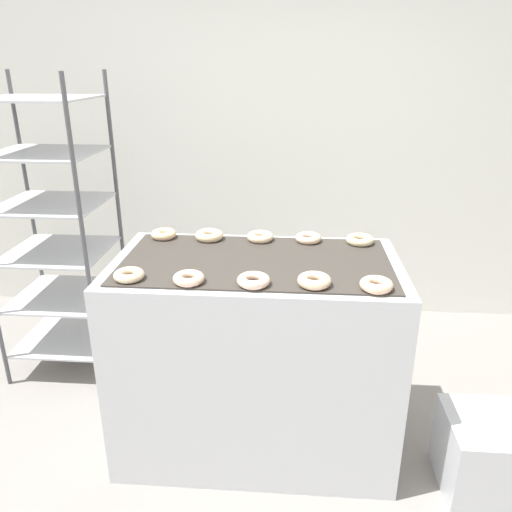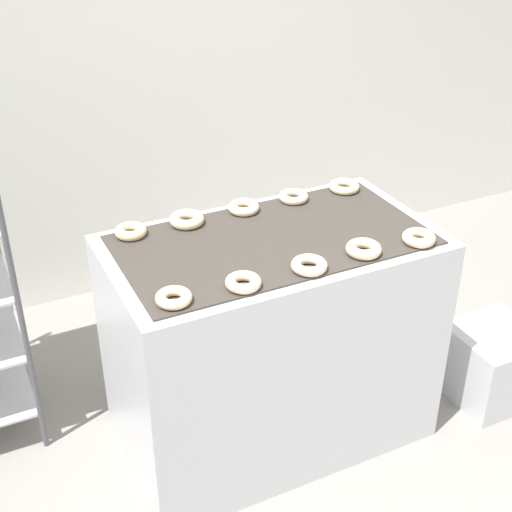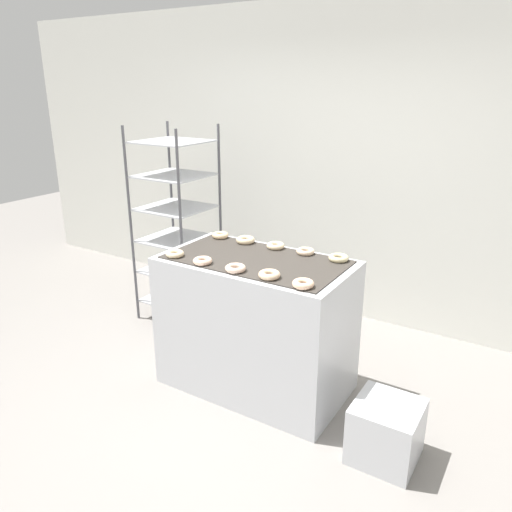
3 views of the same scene
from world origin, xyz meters
name	(u,v)px [view 2 (image 2 of 3)]	position (x,y,z in m)	size (l,w,h in m)	color
wall_back	(142,46)	(0.00, 2.12, 1.40)	(8.00, 0.05, 2.80)	silver
fryer_machine	(272,341)	(0.00, 0.61, 0.49)	(1.30, 0.73, 0.99)	silver
glaze_bin	(491,364)	(1.05, 0.37, 0.18)	(0.38, 0.38, 0.36)	silver
donut_near_leftmost	(174,298)	(-0.50, 0.36, 1.00)	(0.12, 0.12, 0.04)	beige
donut_near_left	(243,282)	(-0.25, 0.35, 1.00)	(0.13, 0.13, 0.04)	beige
donut_near_center	(309,265)	(0.01, 0.35, 1.00)	(0.13, 0.13, 0.04)	beige
donut_near_right	(364,249)	(0.25, 0.36, 1.01)	(0.14, 0.14, 0.04)	beige
donut_near_rightmost	(419,238)	(0.49, 0.34, 1.01)	(0.13, 0.13, 0.04)	beige
donut_far_leftmost	(131,231)	(-0.49, 0.88, 1.01)	(0.13, 0.13, 0.04)	beige
donut_far_left	(187,219)	(-0.26, 0.88, 1.01)	(0.14, 0.14, 0.04)	beige
donut_far_center	(244,207)	(0.00, 0.88, 1.00)	(0.13, 0.13, 0.04)	beige
donut_far_right	(294,197)	(0.24, 0.88, 1.00)	(0.13, 0.13, 0.04)	beige
donut_far_rightmost	(344,186)	(0.49, 0.87, 1.00)	(0.13, 0.13, 0.04)	beige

